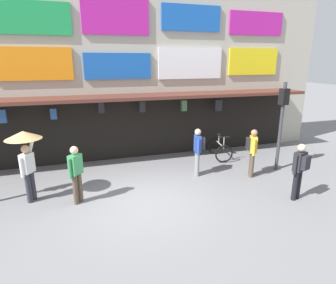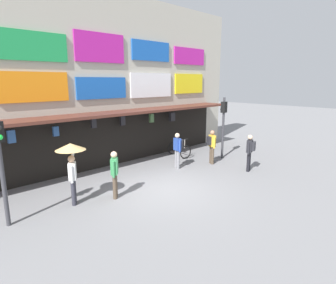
{
  "view_description": "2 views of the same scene",
  "coord_description": "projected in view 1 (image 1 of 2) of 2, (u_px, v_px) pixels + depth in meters",
  "views": [
    {
      "loc": [
        -1.51,
        -7.22,
        3.9
      ],
      "look_at": [
        1.14,
        1.25,
        1.35
      ],
      "focal_mm": 30.27,
      "sensor_mm": 36.0,
      "label": 1
    },
    {
      "loc": [
        -6.89,
        -7.43,
        4.02
      ],
      "look_at": [
        1.71,
        1.44,
        1.34
      ],
      "focal_mm": 30.15,
      "sensor_mm": 36.0,
      "label": 2
    }
  ],
  "objects": [
    {
      "name": "ground_plane",
      "position": [
        143.0,
        202.0,
        8.14
      ],
      "size": [
        80.0,
        80.0,
        0.0
      ],
      "primitive_type": "plane",
      "color": "slate"
    },
    {
      "name": "shopfront",
      "position": [
        116.0,
        59.0,
        11.23
      ],
      "size": [
        18.0,
        2.6,
        8.0
      ],
      "color": "#B2AD9E",
      "rests_on": "ground"
    },
    {
      "name": "traffic_light_far",
      "position": [
        282.0,
        113.0,
        9.98
      ],
      "size": [
        0.31,
        0.34,
        3.2
      ],
      "color": "#38383D",
      "rests_on": "ground"
    },
    {
      "name": "bicycle_parked",
      "position": [
        220.0,
        149.0,
        11.67
      ],
      "size": [
        0.9,
        1.26,
        1.05
      ],
      "color": "black",
      "rests_on": "ground"
    },
    {
      "name": "pedestrian_in_green",
      "position": [
        252.0,
        149.0,
        9.68
      ],
      "size": [
        0.45,
        0.49,
        1.68
      ],
      "color": "brown",
      "rests_on": "ground"
    },
    {
      "name": "pedestrian_in_purple",
      "position": [
        198.0,
        148.0,
        9.78
      ],
      "size": [
        0.42,
        0.51,
        1.68
      ],
      "color": "gray",
      "rests_on": "ground"
    },
    {
      "name": "pedestrian_in_white",
      "position": [
        76.0,
        172.0,
        7.83
      ],
      "size": [
        0.4,
        0.42,
        1.68
      ],
      "color": "brown",
      "rests_on": "ground"
    },
    {
      "name": "pedestrian_with_umbrella",
      "position": [
        25.0,
        147.0,
        7.74
      ],
      "size": [
        0.96,
        0.96,
        2.08
      ],
      "color": "#2D2D38",
      "rests_on": "ground"
    },
    {
      "name": "pedestrian_in_red",
      "position": [
        300.0,
        168.0,
        8.01
      ],
      "size": [
        0.51,
        0.44,
        1.68
      ],
      "color": "black",
      "rests_on": "ground"
    }
  ]
}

